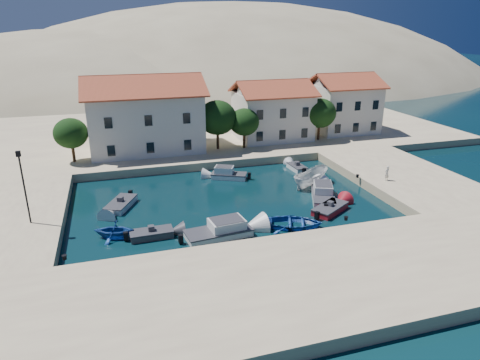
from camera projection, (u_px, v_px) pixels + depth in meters
The scene contains 23 objects.
ground at pixel (260, 248), 33.64m from camera, with size 400.00×400.00×0.00m, color black.
quay_south at pixel (290, 285), 28.07m from camera, with size 52.00×12.00×1.00m, color tan.
quay_east at pixel (402, 177), 48.03m from camera, with size 11.00×20.00×1.00m, color tan.
quay_west at pixel (17, 220), 37.30m from camera, with size 8.00×20.00×1.00m, color tan.
quay_north at pixel (193, 132), 68.19m from camera, with size 80.00×36.00×1.00m, color tan.
hills at pixel (201, 139), 158.46m from camera, with size 254.00×176.00×99.00m.
building_left at pixel (145, 112), 55.17m from camera, with size 14.70×9.45×9.70m.
building_mid at pixel (272, 109), 61.20m from camera, with size 10.50×8.40×8.30m.
building_right at pixel (344, 102), 65.28m from camera, with size 9.45×8.40×8.80m.
trees at pixel (229, 120), 56.11m from camera, with size 37.30×5.30×6.45m.
lamppost at pixel (23, 180), 34.45m from camera, with size 0.35×0.25×6.22m.
bollards at pixel (275, 212), 37.48m from camera, with size 29.36×9.56×0.30m.
motorboat_grey_sw at pixel (152, 234), 35.30m from camera, with size 3.56×1.66×1.25m.
cabin_cruiser_south at pixel (218, 231), 35.38m from camera, with size 5.73×2.95×1.60m.
rowboat_south at pixel (293, 227), 37.27m from camera, with size 3.56×4.98×1.03m, color #1C489A.
motorboat_red_se at pixel (330, 209), 40.14m from camera, with size 4.36×3.69×1.25m.
cabin_cruiser_east at pixel (323, 195), 43.01m from camera, with size 4.02×5.69×1.60m.
boat_east at pixel (310, 186), 46.74m from camera, with size 1.96×5.22×2.01m, color silver.
motorboat_white_ne at pixel (297, 168), 51.71m from camera, with size 1.62×3.16×1.25m.
rowboat_west at pixel (115, 237), 35.38m from camera, with size 2.82×3.26×1.72m, color #1C489A.
motorboat_white_west at pixel (121, 204), 41.16m from camera, with size 3.42×4.49×1.25m.
cabin_cruiser_north at pixel (229, 174), 48.82m from camera, with size 4.32×3.24×1.60m.
pedestrian at pixel (387, 173), 45.18m from camera, with size 0.58×0.38×1.60m, color beige.
Camera 1 is at (-10.10, -28.05, 16.57)m, focal length 32.00 mm.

